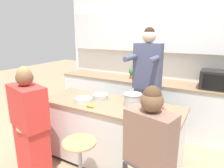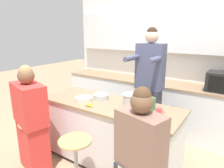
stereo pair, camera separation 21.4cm
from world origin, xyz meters
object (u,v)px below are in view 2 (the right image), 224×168
(bar_stool_center, at_px, (76,165))
(cooking_pot, at_px, (132,100))
(potted_plant, at_px, (139,73))
(bar_stool_leftmost, at_px, (35,143))
(fruit_bowl, at_px, (101,96))
(banana_bunch, at_px, (90,105))
(juice_carton, at_px, (151,104))
(person_wrapped_blanket, at_px, (31,123))
(coffee_cup_near, at_px, (159,112))
(kitchen_island, at_px, (109,133))
(person_cooking, at_px, (149,92))

(bar_stool_center, relative_size, cooking_pot, 2.09)
(cooking_pot, xyz_separation_m, potted_plant, (-0.57, 1.33, 0.07))
(bar_stool_leftmost, bearing_deg, potted_plant, 76.11)
(fruit_bowl, bearing_deg, bar_stool_center, -75.01)
(bar_stool_leftmost, xyz_separation_m, banana_bunch, (0.63, 0.41, 0.55))
(cooking_pot, xyz_separation_m, fruit_bowl, (-0.50, 0.01, -0.05))
(juice_carton, bearing_deg, banana_bunch, -155.58)
(cooking_pot, relative_size, juice_carton, 1.87)
(bar_stool_leftmost, xyz_separation_m, potted_plant, (0.50, 2.04, 0.68))
(person_wrapped_blanket, distance_m, potted_plant, 2.16)
(coffee_cup_near, relative_size, juice_carton, 0.60)
(coffee_cup_near, bearing_deg, bar_stool_center, -137.72)
(person_wrapped_blanket, height_order, juice_carton, person_wrapped_blanket)
(bar_stool_center, bearing_deg, coffee_cup_near, 42.28)
(coffee_cup_near, bearing_deg, potted_plant, 123.98)
(cooking_pot, distance_m, potted_plant, 1.44)
(bar_stool_center, bearing_deg, potted_plant, 97.34)
(kitchen_island, bearing_deg, juice_carton, 9.06)
(banana_bunch, height_order, potted_plant, potted_plant)
(fruit_bowl, bearing_deg, kitchen_island, -24.85)
(cooking_pot, relative_size, fruit_bowl, 1.48)
(person_cooking, bearing_deg, juice_carton, -65.89)
(banana_bunch, xyz_separation_m, potted_plant, (-0.12, 1.63, 0.13))
(kitchen_island, distance_m, coffee_cup_near, 0.85)
(juice_carton, xyz_separation_m, potted_plant, (-0.82, 1.32, 0.07))
(bar_stool_leftmost, distance_m, juice_carton, 1.63)
(cooking_pot, bearing_deg, coffee_cup_near, -14.51)
(bar_stool_center, xyz_separation_m, fruit_bowl, (-0.20, 0.75, 0.57))
(bar_stool_center, height_order, fruit_bowl, fruit_bowl)
(bar_stool_center, bearing_deg, cooking_pot, 67.77)
(person_cooking, distance_m, cooking_pot, 0.56)
(cooking_pot, bearing_deg, bar_stool_leftmost, -146.27)
(bar_stool_leftmost, bearing_deg, coffee_cup_near, 22.66)
(bar_stool_leftmost, relative_size, juice_carton, 3.90)
(cooking_pot, bearing_deg, potted_plant, 113.14)
(person_wrapped_blanket, height_order, fruit_bowl, person_wrapped_blanket)
(coffee_cup_near, xyz_separation_m, banana_bunch, (-0.84, -0.20, -0.03))
(fruit_bowl, bearing_deg, person_cooking, 48.07)
(fruit_bowl, bearing_deg, person_wrapped_blanket, -127.39)
(fruit_bowl, distance_m, potted_plant, 1.32)
(fruit_bowl, relative_size, potted_plant, 0.96)
(bar_stool_center, height_order, cooking_pot, cooking_pot)
(banana_bunch, bearing_deg, bar_stool_center, -71.46)
(bar_stool_leftmost, height_order, person_wrapped_blanket, person_wrapped_blanket)
(bar_stool_leftmost, relative_size, banana_bunch, 5.06)
(fruit_bowl, height_order, potted_plant, potted_plant)
(banana_bunch, relative_size, potted_plant, 0.59)
(person_cooking, relative_size, potted_plant, 8.28)
(person_cooking, bearing_deg, fruit_bowl, -133.61)
(kitchen_island, height_order, juice_carton, juice_carton)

